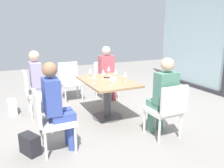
{
  "coord_description": "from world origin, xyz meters",
  "views": [
    {
      "loc": [
        3.75,
        -1.69,
        1.71
      ],
      "look_at": [
        0.0,
        0.1,
        0.65
      ],
      "focal_mm": 36.57,
      "sensor_mm": 36.0,
      "label": 1
    }
  ],
  "objects_px": {
    "chair_side_end": "(70,79)",
    "wine_glass_5": "(116,72)",
    "wine_glass_2": "(90,71)",
    "wine_glass_3": "(111,78)",
    "chair_far_right": "(167,108)",
    "dining_table_main": "(107,90)",
    "chair_far_left": "(106,78)",
    "chair_front_left": "(34,90)",
    "chair_front_right": "(49,118)",
    "wine_glass_0": "(94,76)",
    "handbag_1": "(30,144)",
    "handbag_0": "(12,107)",
    "person_far_right": "(163,93)",
    "coffee_cup": "(114,79)",
    "wine_glass_1": "(109,69)",
    "person_far_left": "(107,70)",
    "person_front_right": "(56,103)",
    "person_front_left": "(39,79)",
    "wine_glass_6": "(103,72)",
    "cell_phone_on_table": "(107,78)",
    "wine_glass_4": "(125,74)"
  },
  "relations": [
    {
      "from": "chair_side_end",
      "to": "wine_glass_5",
      "type": "bearing_deg",
      "value": 22.07
    },
    {
      "from": "wine_glass_2",
      "to": "wine_glass_3",
      "type": "xyz_separation_m",
      "value": [
        0.74,
        0.1,
        0.0
      ]
    },
    {
      "from": "wine_glass_5",
      "to": "chair_far_right",
      "type": "bearing_deg",
      "value": 11.47
    },
    {
      "from": "dining_table_main",
      "to": "chair_far_left",
      "type": "relative_size",
      "value": 1.46
    },
    {
      "from": "chair_front_left",
      "to": "wine_glass_5",
      "type": "distance_m",
      "value": 1.64
    },
    {
      "from": "chair_front_left",
      "to": "chair_front_right",
      "type": "bearing_deg",
      "value": 0.0
    },
    {
      "from": "wine_glass_5",
      "to": "chair_front_right",
      "type": "bearing_deg",
      "value": -58.95
    },
    {
      "from": "chair_far_right",
      "to": "wine_glass_3",
      "type": "height_order",
      "value": "wine_glass_3"
    },
    {
      "from": "chair_far_left",
      "to": "wine_glass_0",
      "type": "distance_m",
      "value": 1.52
    },
    {
      "from": "handbag_1",
      "to": "wine_glass_2",
      "type": "bearing_deg",
      "value": 104.5
    },
    {
      "from": "chair_far_right",
      "to": "handbag_0",
      "type": "bearing_deg",
      "value": -135.43
    },
    {
      "from": "wine_glass_0",
      "to": "wine_glass_3",
      "type": "height_order",
      "value": "same"
    },
    {
      "from": "person_far_right",
      "to": "coffee_cup",
      "type": "distance_m",
      "value": 0.99
    },
    {
      "from": "wine_glass_1",
      "to": "wine_glass_5",
      "type": "bearing_deg",
      "value": -0.07
    },
    {
      "from": "wine_glass_5",
      "to": "coffee_cup",
      "type": "bearing_deg",
      "value": -32.53
    },
    {
      "from": "person_far_left",
      "to": "coffee_cup",
      "type": "height_order",
      "value": "person_far_left"
    },
    {
      "from": "chair_side_end",
      "to": "person_front_right",
      "type": "xyz_separation_m",
      "value": [
        2.21,
        -0.79,
        0.2
      ]
    },
    {
      "from": "wine_glass_5",
      "to": "wine_glass_3",
      "type": "bearing_deg",
      "value": -34.52
    },
    {
      "from": "chair_far_left",
      "to": "chair_side_end",
      "type": "bearing_deg",
      "value": -109.44
    },
    {
      "from": "chair_front_right",
      "to": "wine_glass_3",
      "type": "xyz_separation_m",
      "value": [
        -0.4,
        1.12,
        0.37
      ]
    },
    {
      "from": "chair_side_end",
      "to": "person_far_left",
      "type": "height_order",
      "value": "person_far_left"
    },
    {
      "from": "dining_table_main",
      "to": "wine_glass_5",
      "type": "xyz_separation_m",
      "value": [
        -0.09,
        0.23,
        0.32
      ]
    },
    {
      "from": "coffee_cup",
      "to": "person_front_left",
      "type": "bearing_deg",
      "value": -127.96
    },
    {
      "from": "person_front_left",
      "to": "wine_glass_6",
      "type": "xyz_separation_m",
      "value": [
        0.63,
        1.09,
        0.16
      ]
    },
    {
      "from": "wine_glass_1",
      "to": "cell_phone_on_table",
      "type": "relative_size",
      "value": 1.28
    },
    {
      "from": "person_front_right",
      "to": "person_far_right",
      "type": "distance_m",
      "value": 1.61
    },
    {
      "from": "chair_front_left",
      "to": "chair_far_left",
      "type": "distance_m",
      "value": 1.74
    },
    {
      "from": "cell_phone_on_table",
      "to": "handbag_0",
      "type": "distance_m",
      "value": 2.0
    },
    {
      "from": "chair_front_left",
      "to": "person_front_left",
      "type": "xyz_separation_m",
      "value": [
        0.0,
        0.11,
        0.2
      ]
    },
    {
      "from": "wine_glass_1",
      "to": "chair_front_left",
      "type": "bearing_deg",
      "value": -103.9
    },
    {
      "from": "chair_front_left",
      "to": "wine_glass_0",
      "type": "distance_m",
      "value": 1.33
    },
    {
      "from": "person_front_right",
      "to": "handbag_0",
      "type": "relative_size",
      "value": 4.2
    },
    {
      "from": "dining_table_main",
      "to": "chair_front_right",
      "type": "height_order",
      "value": "chair_front_right"
    },
    {
      "from": "wine_glass_4",
      "to": "coffee_cup",
      "type": "bearing_deg",
      "value": -105.67
    },
    {
      "from": "person_far_left",
      "to": "wine_glass_0",
      "type": "xyz_separation_m",
      "value": [
        1.15,
        -0.77,
        0.16
      ]
    },
    {
      "from": "cell_phone_on_table",
      "to": "handbag_0",
      "type": "height_order",
      "value": "cell_phone_on_table"
    },
    {
      "from": "wine_glass_0",
      "to": "wine_glass_2",
      "type": "distance_m",
      "value": 0.48
    },
    {
      "from": "chair_far_right",
      "to": "dining_table_main",
      "type": "bearing_deg",
      "value": -157.48
    },
    {
      "from": "chair_far_right",
      "to": "person_front_left",
      "type": "bearing_deg",
      "value": -140.58
    },
    {
      "from": "person_far_right",
      "to": "handbag_0",
      "type": "distance_m",
      "value": 3.0
    },
    {
      "from": "wine_glass_3",
      "to": "cell_phone_on_table",
      "type": "distance_m",
      "value": 0.62
    },
    {
      "from": "dining_table_main",
      "to": "wine_glass_5",
      "type": "relative_size",
      "value": 6.86
    },
    {
      "from": "wine_glass_1",
      "to": "person_far_right",
      "type": "bearing_deg",
      "value": 9.81
    },
    {
      "from": "coffee_cup",
      "to": "handbag_1",
      "type": "height_order",
      "value": "coffee_cup"
    },
    {
      "from": "chair_front_right",
      "to": "wine_glass_1",
      "type": "bearing_deg",
      "value": 129.57
    },
    {
      "from": "wine_glass_3",
      "to": "chair_far_left",
      "type": "bearing_deg",
      "value": 159.44
    },
    {
      "from": "chair_far_left",
      "to": "chair_side_end",
      "type": "xyz_separation_m",
      "value": [
        -0.28,
        -0.8,
        0.0
      ]
    },
    {
      "from": "chair_far_left",
      "to": "handbag_1",
      "type": "bearing_deg",
      "value": -46.31
    },
    {
      "from": "wine_glass_1",
      "to": "handbag_0",
      "type": "xyz_separation_m",
      "value": [
        -0.58,
        -1.87,
        -0.72
      ]
    },
    {
      "from": "dining_table_main",
      "to": "person_front_left",
      "type": "distance_m",
      "value": 1.36
    }
  ]
}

